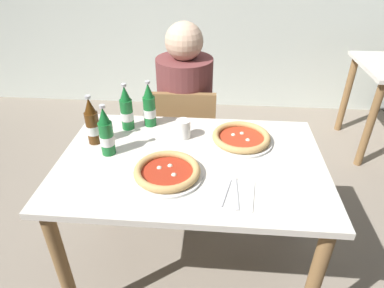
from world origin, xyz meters
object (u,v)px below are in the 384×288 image
at_px(napkin_with_cutlery, 231,193).
at_px(paper_cup, 183,129).
at_px(dining_table_main, 191,179).
at_px(diner_seated, 185,121).
at_px(beer_bottle_center, 149,107).
at_px(beer_bottle_right, 127,110).
at_px(beer_bottle_extra, 92,123).
at_px(beer_bottle_left, 106,134).
at_px(pizza_marinara_far, 241,138).
at_px(chair_behind_table, 185,139).
at_px(pizza_margherita_near, 167,172).

height_order(napkin_with_cutlery, paper_cup, paper_cup).
xyz_separation_m(dining_table_main, diner_seated, (-0.09, 0.66, -0.05)).
bearing_deg(dining_table_main, beer_bottle_center, 128.63).
relative_size(beer_bottle_right, beer_bottle_extra, 1.00).
relative_size(beer_bottle_left, paper_cup, 2.60).
distance_m(pizza_marinara_far, beer_bottle_extra, 0.72).
xyz_separation_m(dining_table_main, pizza_marinara_far, (0.23, 0.17, 0.14)).
distance_m(chair_behind_table, beer_bottle_right, 0.57).
relative_size(pizza_marinara_far, beer_bottle_left, 1.24).
bearing_deg(beer_bottle_left, napkin_with_cutlery, -23.58).
height_order(dining_table_main, beer_bottle_right, beer_bottle_right).
relative_size(dining_table_main, diner_seated, 0.99).
height_order(dining_table_main, beer_bottle_center, beer_bottle_center).
bearing_deg(napkin_with_cutlery, beer_bottle_right, 137.40).
height_order(dining_table_main, napkin_with_cutlery, napkin_with_cutlery).
xyz_separation_m(pizza_margherita_near, pizza_marinara_far, (0.32, 0.30, -0.00)).
distance_m(beer_bottle_center, paper_cup, 0.23).
bearing_deg(pizza_marinara_far, beer_bottle_left, -166.25).
bearing_deg(beer_bottle_right, beer_bottle_center, 22.02).
xyz_separation_m(pizza_margherita_near, paper_cup, (0.03, 0.32, 0.03)).
relative_size(pizza_margherita_near, paper_cup, 3.20).
xyz_separation_m(dining_table_main, napkin_with_cutlery, (0.18, -0.23, 0.12)).
xyz_separation_m(dining_table_main, paper_cup, (-0.06, 0.19, 0.16)).
relative_size(pizza_margherita_near, beer_bottle_left, 1.23).
height_order(diner_seated, pizza_margherita_near, diner_seated).
relative_size(pizza_marinara_far, beer_bottle_center, 1.24).
distance_m(chair_behind_table, pizza_marinara_far, 0.62).
height_order(dining_table_main, pizza_marinara_far, pizza_marinara_far).
bearing_deg(beer_bottle_right, pizza_marinara_far, -8.79).
xyz_separation_m(beer_bottle_left, napkin_with_cutlery, (0.56, -0.24, -0.10)).
height_order(beer_bottle_extra, napkin_with_cutlery, beer_bottle_extra).
relative_size(pizza_margherita_near, napkin_with_cutlery, 1.51).
height_order(pizza_marinara_far, beer_bottle_left, beer_bottle_left).
distance_m(chair_behind_table, beer_bottle_left, 0.76).
distance_m(dining_table_main, chair_behind_table, 0.64).
relative_size(diner_seated, beer_bottle_right, 4.89).
relative_size(diner_seated, beer_bottle_center, 4.89).
bearing_deg(paper_cup, napkin_with_cutlery, -60.92).
height_order(pizza_margherita_near, beer_bottle_right, beer_bottle_right).
xyz_separation_m(chair_behind_table, beer_bottle_left, (-0.29, -0.59, 0.37)).
bearing_deg(dining_table_main, beer_bottle_right, 143.55).
bearing_deg(paper_cup, pizza_marinara_far, -3.90).
bearing_deg(beer_bottle_extra, dining_table_main, -12.86).
relative_size(dining_table_main, napkin_with_cutlery, 5.98).
bearing_deg(chair_behind_table, beer_bottle_left, 61.71).
xyz_separation_m(diner_seated, napkin_with_cutlery, (0.27, -0.89, 0.17)).
height_order(pizza_marinara_far, beer_bottle_extra, beer_bottle_extra).
height_order(beer_bottle_center, beer_bottle_extra, same).
bearing_deg(beer_bottle_right, pizza_margherita_near, -56.14).
bearing_deg(pizza_margherita_near, dining_table_main, 55.47).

